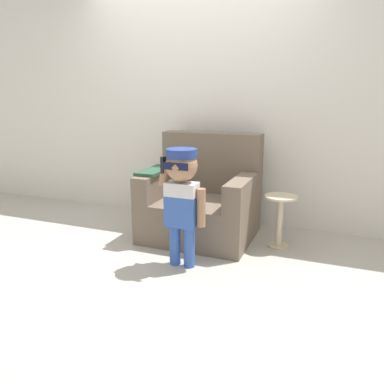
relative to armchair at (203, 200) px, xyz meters
The scene contains 5 objects.
ground_plane 0.43m from the armchair, 165.88° to the right, with size 10.00×10.00×0.00m, color #ADA89E.
wall_back 1.12m from the armchair, 114.87° to the left, with size 10.00×0.05×2.60m.
armchair is the anchor object (origin of this frame).
person_child 0.80m from the armchair, 82.82° to the right, with size 0.39×0.29×0.96m.
side_table 0.77m from the armchair, ahead, with size 0.29×0.29×0.49m.
Camera 1 is at (1.44, -3.28, 1.35)m, focal length 35.00 mm.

